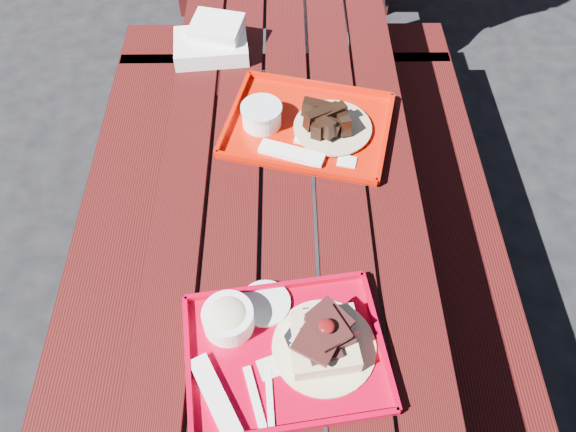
{
  "coord_description": "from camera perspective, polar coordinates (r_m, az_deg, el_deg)",
  "views": [
    {
      "loc": [
        -0.01,
        -1.0,
        1.97
      ],
      "look_at": [
        0.0,
        -0.15,
        0.82
      ],
      "focal_mm": 35.0,
      "sensor_mm": 36.0,
      "label": 1
    }
  ],
  "objects": [
    {
      "name": "picnic_table_near",
      "position": [
        1.72,
        -0.05,
        -1.12
      ],
      "size": [
        1.41,
        2.4,
        0.75
      ],
      "color": "#420C0C",
      "rests_on": "ground"
    },
    {
      "name": "white_cloth",
      "position": [
        2.0,
        -7.65,
        17.19
      ],
      "size": [
        0.26,
        0.22,
        0.1
      ],
      "color": "white",
      "rests_on": "picnic_table_near"
    },
    {
      "name": "far_tray",
      "position": [
        1.71,
        1.75,
        9.28
      ],
      "size": [
        0.55,
        0.48,
        0.08
      ],
      "color": "#C31303",
      "rests_on": "picnic_table_near"
    },
    {
      "name": "ground",
      "position": [
        2.21,
        -0.04,
        -9.57
      ],
      "size": [
        60.0,
        60.0,
        0.0
      ],
      "primitive_type": "plane",
      "color": "black",
      "rests_on": "ground"
    },
    {
      "name": "near_tray",
      "position": [
        1.29,
        -0.44,
        -12.51
      ],
      "size": [
        0.49,
        0.41,
        0.14
      ],
      "color": "#B0001E",
      "rests_on": "picnic_table_near"
    }
  ]
}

